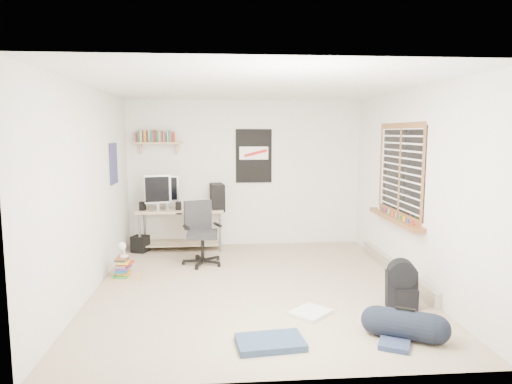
{
  "coord_description": "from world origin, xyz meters",
  "views": [
    {
      "loc": [
        -0.43,
        -5.6,
        1.94
      ],
      "look_at": [
        0.03,
        0.2,
        1.19
      ],
      "focal_mm": 32.0,
      "sensor_mm": 36.0,
      "label": 1
    }
  ],
  "objects": [
    {
      "name": "floor",
      "position": [
        0.0,
        0.0,
        -0.01
      ],
      "size": [
        4.0,
        4.5,
        0.01
      ],
      "primitive_type": "cube",
      "color": "gray",
      "rests_on": "ground"
    },
    {
      "name": "ceiling",
      "position": [
        0.0,
        0.0,
        2.5
      ],
      "size": [
        4.0,
        4.5,
        0.01
      ],
      "primitive_type": "cube",
      "color": "white",
      "rests_on": "ground"
    },
    {
      "name": "back_wall",
      "position": [
        0.0,
        2.25,
        1.25
      ],
      "size": [
        4.0,
        0.01,
        2.5
      ],
      "primitive_type": "cube",
      "color": "silver",
      "rests_on": "ground"
    },
    {
      "name": "left_wall",
      "position": [
        -2.0,
        0.0,
        1.25
      ],
      "size": [
        0.01,
        4.5,
        2.5
      ],
      "primitive_type": "cube",
      "color": "silver",
      "rests_on": "ground"
    },
    {
      "name": "right_wall",
      "position": [
        2.0,
        0.0,
        1.25
      ],
      "size": [
        0.01,
        4.5,
        2.5
      ],
      "primitive_type": "cube",
      "color": "silver",
      "rests_on": "ground"
    },
    {
      "name": "desk",
      "position": [
        -1.09,
        2.0,
        0.36
      ],
      "size": [
        1.54,
        1.08,
        0.65
      ],
      "primitive_type": "cube",
      "rotation": [
        0.0,
        0.0,
        -0.36
      ],
      "color": "tan",
      "rests_on": "floor"
    },
    {
      "name": "monitor_left",
      "position": [
        -1.44,
        1.82,
        0.88
      ],
      "size": [
        0.44,
        0.19,
        0.46
      ],
      "primitive_type": "cube",
      "rotation": [
        0.0,
        0.0,
        0.22
      ],
      "color": "#B6B7BB",
      "rests_on": "desk"
    },
    {
      "name": "monitor_right",
      "position": [
        -1.31,
        2.0,
        0.86
      ],
      "size": [
        0.4,
        0.19,
        0.43
      ],
      "primitive_type": "cube",
      "rotation": [
        0.0,
        0.0,
        0.26
      ],
      "color": "#9E9DA2",
      "rests_on": "desk"
    },
    {
      "name": "pc_tower",
      "position": [
        -0.48,
        2.0,
        0.87
      ],
      "size": [
        0.26,
        0.46,
        0.45
      ],
      "primitive_type": "cube",
      "rotation": [
        0.0,
        0.0,
        0.14
      ],
      "color": "black",
      "rests_on": "desk"
    },
    {
      "name": "keyboard",
      "position": [
        -1.2,
        1.78,
        0.66
      ],
      "size": [
        0.37,
        0.26,
        0.02
      ],
      "primitive_type": "cube",
      "rotation": [
        0.0,
        0.0,
        -0.42
      ],
      "color": "black",
      "rests_on": "desk"
    },
    {
      "name": "speaker_left",
      "position": [
        -1.7,
        1.87,
        0.74
      ],
      "size": [
        0.11,
        0.11,
        0.18
      ],
      "primitive_type": "cube",
      "rotation": [
        0.0,
        0.0,
        -0.19
      ],
      "color": "black",
      "rests_on": "desk"
    },
    {
      "name": "speaker_right",
      "position": [
        -1.12,
        1.89,
        0.73
      ],
      "size": [
        0.09,
        0.09,
        0.17
      ],
      "primitive_type": "cube",
      "rotation": [
        0.0,
        0.0,
        -0.06
      ],
      "color": "black",
      "rests_on": "desk"
    },
    {
      "name": "office_chair",
      "position": [
        -0.7,
        1.06,
        0.49
      ],
      "size": [
        0.79,
        0.79,
        0.94
      ],
      "primitive_type": "cube",
      "rotation": [
        0.0,
        0.0,
        0.36
      ],
      "color": "#262528",
      "rests_on": "floor"
    },
    {
      "name": "wall_shelf",
      "position": [
        -1.45,
        2.14,
        1.78
      ],
      "size": [
        0.8,
        0.22,
        0.24
      ],
      "primitive_type": "cube",
      "color": "tan",
      "rests_on": "back_wall"
    },
    {
      "name": "poster_back_wall",
      "position": [
        0.15,
        2.23,
        1.55
      ],
      "size": [
        0.62,
        0.03,
        0.92
      ],
      "primitive_type": "cube",
      "color": "black",
      "rests_on": "back_wall"
    },
    {
      "name": "poster_left_wall",
      "position": [
        -1.99,
        1.2,
        1.5
      ],
      "size": [
        0.02,
        0.42,
        0.6
      ],
      "primitive_type": "cube",
      "color": "navy",
      "rests_on": "left_wall"
    },
    {
      "name": "window",
      "position": [
        1.95,
        0.3,
        1.45
      ],
      "size": [
        0.1,
        1.5,
        1.26
      ],
      "primitive_type": "cube",
      "color": "brown",
      "rests_on": "right_wall"
    },
    {
      "name": "baseboard_heater",
      "position": [
        1.96,
        0.3,
        0.09
      ],
      "size": [
        0.08,
        2.5,
        0.18
      ],
      "primitive_type": "cube",
      "color": "#B7B2A8",
      "rests_on": "floor"
    },
    {
      "name": "backpack",
      "position": [
        1.58,
        -0.83,
        0.2
      ],
      "size": [
        0.37,
        0.32,
        0.44
      ],
      "primitive_type": "cube",
      "rotation": [
        0.0,
        0.0,
        -0.2
      ],
      "color": "black",
      "rests_on": "floor"
    },
    {
      "name": "duffel_bag",
      "position": [
        1.3,
        -1.61,
        0.14
      ],
      "size": [
        0.38,
        0.38,
        0.55
      ],
      "primitive_type": "cylinder",
      "rotation": [
        0.0,
        0.0,
        -0.49
      ],
      "color": "black",
      "rests_on": "floor"
    },
    {
      "name": "tshirt",
      "position": [
        0.53,
        -0.95,
        0.02
      ],
      "size": [
        0.52,
        0.52,
        0.04
      ],
      "primitive_type": "cube",
      "rotation": [
        0.0,
        0.0,
        0.75
      ],
      "color": "silver",
      "rests_on": "floor"
    },
    {
      "name": "jeans_a",
      "position": [
        0.01,
        -1.65,
        0.03
      ],
      "size": [
        0.65,
        0.46,
        0.07
      ],
      "primitive_type": "cube",
      "rotation": [
        0.0,
        0.0,
        0.11
      ],
      "color": "navy",
      "rests_on": "floor"
    },
    {
      "name": "jeans_b",
      "position": [
        1.16,
        -1.72,
        0.03
      ],
      "size": [
        0.4,
        0.44,
        0.04
      ],
      "primitive_type": "cube",
      "rotation": [
        0.0,
        0.0,
        1.11
      ],
      "color": "navy",
      "rests_on": "floor"
    },
    {
      "name": "book_stack",
      "position": [
        -1.75,
        0.5,
        0.15
      ],
      "size": [
        0.45,
        0.4,
        0.27
      ],
      "primitive_type": "cube",
      "rotation": [
        0.0,
        0.0,
        -0.21
      ],
      "color": "brown",
      "rests_on": "floor"
    },
    {
      "name": "desk_lamp",
      "position": [
        -1.73,
        0.48,
        0.38
      ],
      "size": [
        0.13,
        0.2,
        0.19
      ],
      "primitive_type": "cube",
      "rotation": [
        0.0,
        0.0,
        0.11
      ],
      "color": "silver",
      "rests_on": "book_stack"
    },
    {
      "name": "subwoofer",
      "position": [
        -1.75,
        1.83,
        0.14
      ],
      "size": [
        0.3,
        0.3,
        0.26
      ],
      "primitive_type": "cube",
      "rotation": [
        0.0,
        0.0,
        -0.35
      ],
      "color": "black",
      "rests_on": "floor"
    }
  ]
}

